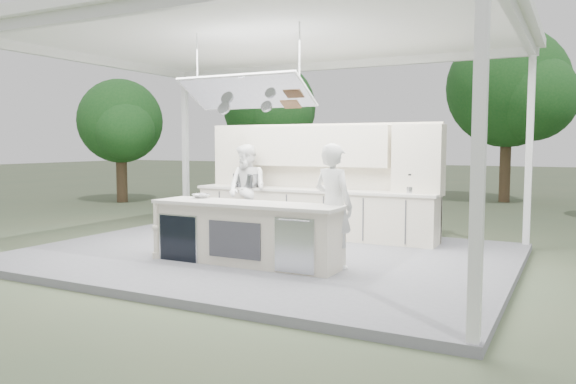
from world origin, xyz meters
The scene contains 12 objects.
ground centered at (0.00, 0.00, 0.00)m, with size 90.00×90.00×0.00m, color #474F36.
stage_deck centered at (0.00, 0.00, 0.06)m, with size 8.00×6.00×0.12m, color slate.
tent centered at (0.00, -0.01, 3.71)m, with size 8.20×6.20×3.86m.
demo_island centered at (0.18, -0.91, 0.60)m, with size 3.10×0.79×0.95m.
back_counter centered at (0.00, 1.90, 0.60)m, with size 5.08×0.72×0.95m.
back_wall_unit centered at (0.44, 2.11, 1.57)m, with size 5.05×0.48×2.25m.
tree_cluster centered at (-0.16, 9.77, 3.29)m, with size 19.55×9.40×5.85m.
head_chef centered at (1.50, -0.56, 1.05)m, with size 0.68×0.44×1.85m, color white.
sous_chef centered at (-1.30, 1.55, 1.04)m, with size 0.89×0.70×1.84m, color white.
toaster_oven centered at (-1.38, 1.70, 1.21)m, with size 0.51×0.35×0.28m, color silver.
bowl_large centered at (-0.84, -0.65, 1.10)m, with size 0.28×0.28×0.07m, color silver.
bowl_small centered at (-0.87, -0.65, 1.10)m, with size 0.21×0.21×0.06m, color #B3B6BA.
Camera 1 is at (4.71, -8.21, 1.97)m, focal length 35.00 mm.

